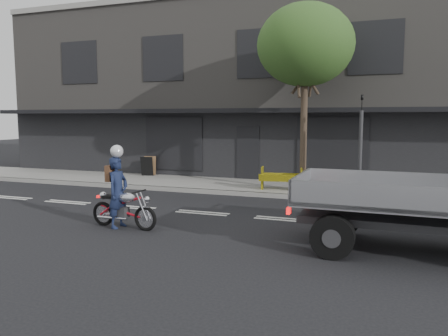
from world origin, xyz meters
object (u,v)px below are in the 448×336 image
at_px(rider, 118,192).
at_px(construction_barrier, 280,179).
at_px(traffic_light_pole, 360,152).
at_px(motorcycle, 124,208).
at_px(street_tree, 305,46).
at_px(sandwich_board, 147,166).

distance_m(rider, construction_barrier, 6.61).
height_order(traffic_light_pole, motorcycle, traffic_light_pole).
relative_size(street_tree, construction_barrier, 4.39).
xyz_separation_m(street_tree, rider, (-3.55, -6.46, -4.38)).
bearing_deg(sandwich_board, construction_barrier, -31.54).
distance_m(motorcycle, sandwich_board, 8.85).
bearing_deg(motorcycle, sandwich_board, 120.75).
bearing_deg(street_tree, construction_barrier, -145.73).
xyz_separation_m(construction_barrier, sandwich_board, (-6.56, 1.99, 0.00)).
xyz_separation_m(street_tree, sandwich_board, (-7.28, 1.50, -4.69)).
xyz_separation_m(traffic_light_pole, rider, (-5.55, -5.61, -0.76)).
height_order(traffic_light_pole, rider, traffic_light_pole).
bearing_deg(sandwich_board, street_tree, -26.30).
bearing_deg(construction_barrier, motorcycle, -114.17).
distance_m(traffic_light_pole, construction_barrier, 2.95).
bearing_deg(sandwich_board, rider, -79.55).
relative_size(street_tree, motorcycle, 3.48).
bearing_deg(street_tree, motorcycle, -117.76).
distance_m(motorcycle, construction_barrier, 6.54).
height_order(traffic_light_pole, sandwich_board, traffic_light_pole).
bearing_deg(construction_barrier, rider, -115.37).
relative_size(motorcycle, construction_barrier, 1.26).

